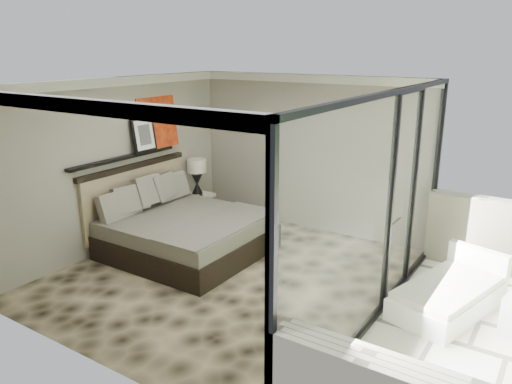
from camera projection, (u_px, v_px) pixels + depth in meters
The scene contains 13 objects.
floor at pixel (228, 275), 7.40m from camera, with size 5.00×5.00×0.00m, color black.
ceiling at pixel (225, 83), 6.62m from camera, with size 4.50×5.00×0.02m, color silver.
back_wall at pixel (309, 154), 9.01m from camera, with size 4.50×0.02×2.80m, color gray.
left_wall at pixel (117, 164), 8.19m from camera, with size 0.02×5.00×2.80m, color gray.
glass_wall at pixel (382, 212), 5.82m from camera, with size 0.08×5.00×2.80m, color white.
terrace_slab at pixel (505, 363), 5.44m from camera, with size 3.00×5.00×0.12m, color beige.
picture_ledge at pixel (124, 158), 8.21m from camera, with size 0.12×2.20×0.05m, color black.
bed at pixel (182, 230), 8.15m from camera, with size 2.33×2.25×1.29m.
nightstand at pixel (199, 208), 9.71m from camera, with size 0.48×0.48×0.48m, color black.
table_lamp at pixel (197, 172), 9.57m from camera, with size 0.37×0.37×0.68m.
abstract_canvas at pixel (158, 123), 8.76m from camera, with size 0.04×0.90×0.90m, color red.
framed_print at pixel (144, 135), 8.45m from camera, with size 0.03×0.50×0.60m, color black.
lounger at pixel (450, 294), 6.40m from camera, with size 1.22×1.80×0.64m.
Camera 1 is at (4.05, -5.43, 3.25)m, focal length 35.00 mm.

